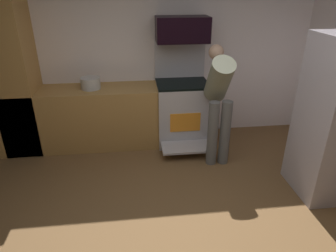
{
  "coord_description": "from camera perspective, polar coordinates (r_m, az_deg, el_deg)",
  "views": [
    {
      "loc": [
        -0.25,
        -2.25,
        2.28
      ],
      "look_at": [
        0.06,
        0.3,
        1.05
      ],
      "focal_mm": 32.18,
      "sensor_mm": 36.0,
      "label": 1
    }
  ],
  "objects": [
    {
      "name": "stock_pot",
      "position": [
        4.47,
        -14.46,
        7.86
      ],
      "size": [
        0.28,
        0.28,
        0.16
      ],
      "primitive_type": "cylinder",
      "color": "beige",
      "rests_on": "lower_cabinet_run"
    },
    {
      "name": "cabinet_column",
      "position": [
        4.7,
        -27.32,
        7.58
      ],
      "size": [
        0.6,
        0.6,
        2.1
      ],
      "primitive_type": "cube",
      "color": "#B18245",
      "rests_on": "ground"
    },
    {
      "name": "wall_back",
      "position": [
        4.7,
        -3.72,
        13.5
      ],
      "size": [
        5.2,
        0.12,
        2.6
      ],
      "primitive_type": "cube",
      "color": "white",
      "rests_on": "ground"
    },
    {
      "name": "ground_plane",
      "position": [
        3.22,
        -0.38,
        -19.75
      ],
      "size": [
        5.2,
        4.8,
        0.02
      ],
      "primitive_type": "cube",
      "color": "brown"
    },
    {
      "name": "oven_range",
      "position": [
        4.63,
        2.62,
        3.05
      ],
      "size": [
        0.76,
        1.0,
        1.51
      ],
      "color": "#BEBAC0",
      "rests_on": "ground"
    },
    {
      "name": "person_cook",
      "position": [
        4.01,
        9.59,
        5.38
      ],
      "size": [
        0.31,
        0.62,
        1.55
      ],
      "color": "slate",
      "rests_on": "ground"
    },
    {
      "name": "lower_cabinet_run",
      "position": [
        4.65,
        -14.28,
        1.6
      ],
      "size": [
        2.4,
        0.6,
        0.9
      ],
      "primitive_type": "cube",
      "color": "#B18245",
      "rests_on": "ground"
    },
    {
      "name": "microwave",
      "position": [
        4.41,
        2.73,
        17.81
      ],
      "size": [
        0.74,
        0.38,
        0.35
      ],
      "primitive_type": "cube",
      "color": "black",
      "rests_on": "oven_range"
    }
  ]
}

